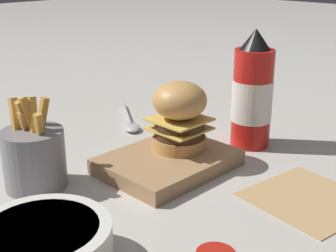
{
  "coord_description": "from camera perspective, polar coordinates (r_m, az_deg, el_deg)",
  "views": [
    {
      "loc": [
        0.51,
        0.52,
        0.33
      ],
      "look_at": [
        0.01,
        0.03,
        0.08
      ],
      "focal_mm": 50.0,
      "sensor_mm": 36.0,
      "label": 1
    }
  ],
  "objects": [
    {
      "name": "parchment_square",
      "position": [
        0.72,
        16.76,
        -8.41
      ],
      "size": [
        0.18,
        0.18,
        0.0
      ],
      "color": "tan",
      "rests_on": "ground_plane"
    },
    {
      "name": "burger",
      "position": [
        0.77,
        1.41,
        1.32
      ],
      "size": [
        0.09,
        0.09,
        0.12
      ],
      "color": "tan",
      "rests_on": "serving_board"
    },
    {
      "name": "serving_board",
      "position": [
        0.77,
        0.0,
        -4.39
      ],
      "size": [
        0.21,
        0.16,
        0.03
      ],
      "color": "#A37A51",
      "rests_on": "ground_plane"
    },
    {
      "name": "ground_plane",
      "position": [
        0.8,
        -1.13,
        -4.54
      ],
      "size": [
        6.0,
        6.0,
        0.0
      ],
      "primitive_type": "plane",
      "color": "#B7B2A8"
    },
    {
      "name": "spoon",
      "position": [
        0.97,
        -4.57,
        0.28
      ],
      "size": [
        0.12,
        0.17,
        0.01
      ],
      "rotation": [
        0.0,
        0.0,
        0.97
      ],
      "color": "#B2B2B7",
      "rests_on": "ground_plane"
    },
    {
      "name": "fries_basket",
      "position": [
        0.73,
        -16.0,
        -3.63
      ],
      "size": [
        0.09,
        0.09,
        0.14
      ],
      "color": "slate",
      "rests_on": "ground_plane"
    },
    {
      "name": "ketchup_bottle",
      "position": [
        0.86,
        10.24,
        3.75
      ],
      "size": [
        0.07,
        0.07,
        0.22
      ],
      "color": "red",
      "rests_on": "ground_plane"
    },
    {
      "name": "side_bowl",
      "position": [
        0.55,
        -15.01,
        -14.03
      ],
      "size": [
        0.16,
        0.16,
        0.05
      ],
      "color": "silver",
      "rests_on": "ground_plane"
    }
  ]
}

